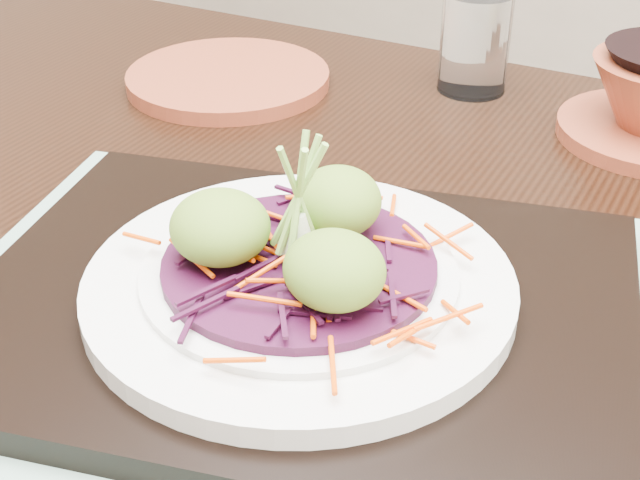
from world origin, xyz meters
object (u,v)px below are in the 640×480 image
Objects in this scene: dining_table at (339,397)px; serving_tray at (300,307)px; white_plate at (299,283)px; terracotta_side_plate at (228,78)px; water_glass at (475,43)px.

dining_table is 3.49× the size of serving_tray.
white_plate is (0.01, -0.05, 0.13)m from dining_table.
white_plate reaches higher than terracotta_side_plate.
serving_tray is at bearing -135.00° from white_plate.
dining_table is 5.38× the size of white_plate.
terracotta_side_plate is (-0.25, 0.20, 0.10)m from dining_table.
serving_tray is at bearing -44.35° from terracotta_side_plate.
dining_table is 0.12m from serving_tray.
water_glass is (-0.07, 0.37, 0.03)m from serving_tray.
dining_table is at bearing -38.45° from terracotta_side_plate.
water_glass is at bearing 81.87° from serving_tray.
serving_tray is (0.01, -0.05, 0.11)m from dining_table.
terracotta_side_plate is (-0.26, 0.25, -0.01)m from serving_tray.
water_glass is (-0.07, 0.37, 0.02)m from white_plate.
white_plate is 0.36m from terracotta_side_plate.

